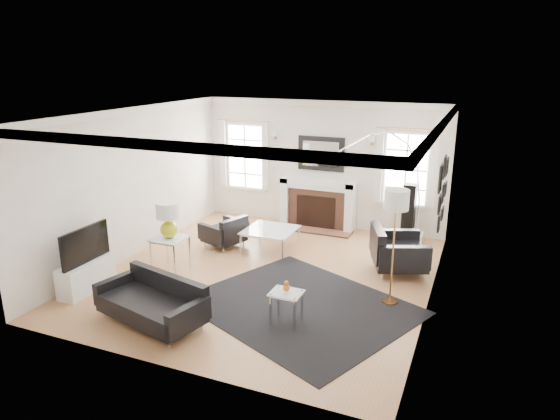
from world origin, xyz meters
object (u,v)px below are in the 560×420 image
at_px(sofa, 154,303).
at_px(gourd_lamp, 168,218).
at_px(fireplace, 318,204).
at_px(arc_floor_lamp, 379,185).
at_px(armchair_left, 226,233).
at_px(coffee_table, 270,231).
at_px(armchair_right, 396,252).

bearing_deg(sofa, gourd_lamp, 117.23).
bearing_deg(sofa, fireplace, 80.63).
height_order(sofa, arc_floor_lamp, arc_floor_lamp).
distance_m(armchair_left, coffee_table, 0.92).
xyz_separation_m(armchair_left, gourd_lamp, (-0.33, -1.43, 0.70)).
bearing_deg(fireplace, gourd_lamp, -116.67).
bearing_deg(coffee_table, armchair_left, -167.95).
relative_size(fireplace, armchair_right, 1.36).
bearing_deg(fireplace, sofa, -99.37).
height_order(coffee_table, gourd_lamp, gourd_lamp).
bearing_deg(sofa, arc_floor_lamp, 60.90).
bearing_deg(fireplace, coffee_table, -104.32).
distance_m(armchair_right, coffee_table, 2.48).
bearing_deg(armchair_left, gourd_lamp, -103.09).
bearing_deg(coffee_table, fireplace, 75.68).
distance_m(fireplace, gourd_lamp, 3.70).
relative_size(armchair_right, coffee_table, 1.30).
xyz_separation_m(fireplace, arc_floor_lamp, (1.50, -0.77, 0.76)).
bearing_deg(armchair_right, fireplace, 138.54).
relative_size(gourd_lamp, arc_floor_lamp, 0.27).
xyz_separation_m(gourd_lamp, arc_floor_lamp, (3.15, 2.52, 0.31)).
height_order(armchair_left, gourd_lamp, gourd_lamp).
distance_m(armchair_left, arc_floor_lamp, 3.18).
bearing_deg(arc_floor_lamp, armchair_left, -158.88).
bearing_deg(sofa, coffee_table, 83.22).
bearing_deg(fireplace, armchair_right, -41.46).
height_order(coffee_table, arc_floor_lamp, arc_floor_lamp).
bearing_deg(gourd_lamp, coffee_table, 52.92).
bearing_deg(coffee_table, gourd_lamp, -127.08).
xyz_separation_m(coffee_table, arc_floor_lamp, (1.92, 0.90, 0.91)).
xyz_separation_m(fireplace, gourd_lamp, (-1.65, -3.29, 0.45)).
xyz_separation_m(armchair_left, arc_floor_lamp, (2.82, 1.09, 1.00)).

